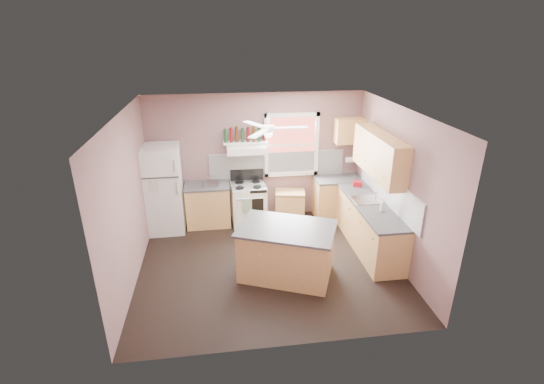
{
  "coord_description": "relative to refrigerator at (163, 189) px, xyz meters",
  "views": [
    {
      "loc": [
        -0.78,
        -5.95,
        3.9
      ],
      "look_at": [
        0.1,
        0.3,
        1.25
      ],
      "focal_mm": 26.0,
      "sensor_mm": 36.0,
      "label": 1
    }
  ],
  "objects": [
    {
      "name": "wine_bottles",
      "position": [
        1.71,
        0.28,
        0.99
      ],
      "size": [
        0.86,
        0.06,
        0.31
      ],
      "color": "#143819",
      "rests_on": "bottle_shelf"
    },
    {
      "name": "stove",
      "position": [
        1.72,
        0.07,
        -0.46
      ],
      "size": [
        0.73,
        0.67,
        0.86
      ],
      "primitive_type": "cube",
      "rotation": [
        0.0,
        0.0,
        0.04
      ],
      "color": "white",
      "rests_on": "floor"
    },
    {
      "name": "island",
      "position": [
        2.18,
        -1.96,
        -0.46
      ],
      "size": [
        1.71,
        1.42,
        0.86
      ],
      "primitive_type": "cube",
      "rotation": [
        0.0,
        0.0,
        -0.4
      ],
      "color": "#B38C4A",
      "rests_on": "floor"
    },
    {
      "name": "ceiling_fan_hub",
      "position": [
        1.94,
        -1.59,
        1.56
      ],
      "size": [
        0.2,
        0.2,
        0.08
      ],
      "primitive_type": "cylinder",
      "color": "white",
      "rests_on": "ceiling"
    },
    {
      "name": "window_frame",
      "position": [
        2.69,
        0.37,
        0.71
      ],
      "size": [
        1.16,
        0.07,
        1.36
      ],
      "primitive_type": "cube",
      "color": "white",
      "rests_on": "wall_back"
    },
    {
      "name": "refrigerator",
      "position": [
        0.0,
        0.0,
        0.0
      ],
      "size": [
        0.77,
        0.75,
        1.79
      ],
      "primitive_type": "cube",
      "rotation": [
        0.0,
        0.0,
        0.02
      ],
      "color": "white",
      "rests_on": "floor"
    },
    {
      "name": "red_caddy",
      "position": [
        3.92,
        -0.39,
        0.06
      ],
      "size": [
        0.2,
        0.16,
        0.1
      ],
      "primitive_type": "cube",
      "rotation": [
        0.0,
        0.0,
        -0.23
      ],
      "color": "red",
      "rests_on": "counter_right"
    },
    {
      "name": "counter_right",
      "position": [
        3.88,
        -1.29,
        -0.01
      ],
      "size": [
        0.62,
        2.22,
        0.04
      ],
      "primitive_type": "cube",
      "color": "#3D3D3F",
      "rests_on": "base_cabinet_right"
    },
    {
      "name": "island_top",
      "position": [
        2.18,
        -1.96,
        -0.01
      ],
      "size": [
        1.82,
        1.53,
        0.04
      ],
      "primitive_type": "cube",
      "rotation": [
        0.0,
        0.0,
        -0.4
      ],
      "color": "#3D3D3F",
      "rests_on": "island"
    },
    {
      "name": "wall_back",
      "position": [
        1.94,
        0.44,
        0.46
      ],
      "size": [
        4.5,
        0.05,
        2.7
      ],
      "primitive_type": "cube",
      "color": "#7A5958",
      "rests_on": "ground"
    },
    {
      "name": "floor",
      "position": [
        1.94,
        -1.59,
        -0.89
      ],
      "size": [
        4.5,
        4.5,
        0.0
      ],
      "primitive_type": "plane",
      "color": "black",
      "rests_on": "ground"
    },
    {
      "name": "cart",
      "position": [
        2.64,
        0.16,
        -0.58
      ],
      "size": [
        0.69,
        0.51,
        0.63
      ],
      "primitive_type": "cube",
      "rotation": [
        0.0,
        0.0,
        -0.17
      ],
      "color": "#B38C4A",
      "rests_on": "floor"
    },
    {
      "name": "range_hood",
      "position": [
        1.71,
        0.16,
        0.73
      ],
      "size": [
        0.78,
        0.5,
        0.14
      ],
      "primitive_type": "cube",
      "color": "white",
      "rests_on": "wall_back"
    },
    {
      "name": "counter_left",
      "position": [
        0.88,
        0.11,
        -0.01
      ],
      "size": [
        0.92,
        0.62,
        0.04
      ],
      "primitive_type": "cube",
      "color": "#3D3D3F",
      "rests_on": "base_cabinet_left"
    },
    {
      "name": "paper_towel",
      "position": [
        4.01,
        0.27,
        0.36
      ],
      "size": [
        0.26,
        0.12,
        0.12
      ],
      "primitive_type": "cylinder",
      "rotation": [
        0.0,
        1.57,
        0.0
      ],
      "color": "white",
      "rests_on": "wall_back"
    },
    {
      "name": "toaster",
      "position": [
        0.99,
        0.01,
        0.1
      ],
      "size": [
        0.31,
        0.22,
        0.18
      ],
      "primitive_type": "cube",
      "rotation": [
        0.0,
        0.0,
        -0.23
      ],
      "color": "silver",
      "rests_on": "counter_left"
    },
    {
      "name": "counter_corner",
      "position": [
        3.69,
        0.11,
        -0.01
      ],
      "size": [
        1.02,
        0.62,
        0.04
      ],
      "primitive_type": "cube",
      "color": "#3D3D3F",
      "rests_on": "base_cabinet_corner"
    },
    {
      "name": "ceiling",
      "position": [
        1.94,
        -1.59,
        1.81
      ],
      "size": [
        4.5,
        4.5,
        0.0
      ],
      "primitive_type": "plane",
      "color": "white",
      "rests_on": "ground"
    },
    {
      "name": "window_view",
      "position": [
        2.69,
        0.4,
        0.71
      ],
      "size": [
        1.0,
        0.02,
        1.2
      ],
      "primitive_type": "cube",
      "color": "maroon",
      "rests_on": "wall_back"
    },
    {
      "name": "base_cabinet_right",
      "position": [
        3.89,
        -1.29,
        -0.46
      ],
      "size": [
        0.6,
        2.2,
        0.86
      ],
      "primitive_type": "cube",
      "color": "#B38C4A",
      "rests_on": "floor"
    },
    {
      "name": "backsplash_back",
      "position": [
        2.39,
        0.4,
        0.28
      ],
      "size": [
        2.9,
        0.03,
        0.55
      ],
      "primitive_type": "cube",
      "color": "white",
      "rests_on": "wall_back"
    },
    {
      "name": "backsplash_right",
      "position": [
        4.17,
        -1.29,
        0.28
      ],
      "size": [
        0.03,
        2.6,
        0.55
      ],
      "primitive_type": "cube",
      "color": "white",
      "rests_on": "wall_right"
    },
    {
      "name": "sink",
      "position": [
        3.88,
        -1.09,
        0.0
      ],
      "size": [
        0.55,
        0.45,
        0.03
      ],
      "primitive_type": "cube",
      "color": "silver",
      "rests_on": "counter_right"
    },
    {
      "name": "faucet",
      "position": [
        4.04,
        -1.09,
        0.08
      ],
      "size": [
        0.03,
        0.03,
        0.14
      ],
      "primitive_type": "cylinder",
      "color": "silver",
      "rests_on": "sink"
    },
    {
      "name": "wall_right",
      "position": [
        4.21,
        -1.59,
        0.46
      ],
      "size": [
        0.05,
        4.0,
        2.7
      ],
      "primitive_type": "cube",
      "color": "#7A5958",
      "rests_on": "ground"
    },
    {
      "name": "base_cabinet_left",
      "position": [
        0.88,
        0.11,
        -0.46
      ],
      "size": [
        0.9,
        0.6,
        0.86
      ],
      "primitive_type": "cube",
      "color": "#B38C4A",
      "rests_on": "floor"
    },
    {
      "name": "soap_bottle",
      "position": [
        3.96,
        -1.6,
        0.13
      ],
      "size": [
        0.12,
        0.12,
        0.25
      ],
      "primitive_type": "imported",
      "rotation": [
        0.0,
        0.0,
        2.87
      ],
      "color": "silver",
      "rests_on": "counter_right"
    },
    {
      "name": "wall_left",
      "position": [
        -0.34,
        -1.59,
        0.46
      ],
      "size": [
        0.05,
        4.0,
        2.7
      ],
      "primitive_type": "cube",
      "color": "#7A5958",
      "rests_on": "ground"
    },
    {
      "name": "upper_cabinet_corner",
      "position": [
        3.89,
        0.24,
        1.01
      ],
      "size": [
        0.6,
        0.33,
        0.52
      ],
      "primitive_type": "cube",
      "color": "#B38C4A",
      "rests_on": "wall_back"
    },
    {
      "name": "upper_cabinet_right",
      "position": [
        4.02,
        -1.09,
        0.89
      ],
      "size": [
        0.33,
        1.8,
        0.76
      ],
      "primitive_type": "cube",
      "color": "#B38C4A",
      "rests_on": "wall_right"
    },
    {
      "name": "bottle_shelf",
      "position": [
        1.71,
        0.28,
        0.83
      ],
      "size": [
        0.9,
        0.26,
        0.03
      ],
      "primitive_type": "cube",
      "color": "white",
      "rests_on": "range_hood"
    },
    {
      "name": "base_cabinet_corner",
      "position": [
        3.69,
        0.11,
        -0.46
      ],
      "size": [
        1.0,
        0.6,
        0.86
      ],
      "primitive_type": "cube",
      "color": "#B38C4A",
      "rests_on": "floor"
    }
  ]
}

